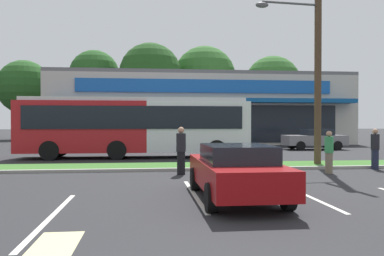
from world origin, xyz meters
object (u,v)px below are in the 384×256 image
(pedestrian_by_pole, at_px, (375,149))
(utility_pole, at_px, (315,46))
(city_bus, at_px, (136,125))
(car_2, at_px, (236,170))
(pedestrian_mid, at_px, (181,151))
(car_0, at_px, (315,139))
(car_1, at_px, (168,140))
(pedestrian_near_bench, at_px, (329,152))

(pedestrian_by_pole, bearing_deg, utility_pole, -116.49)
(city_bus, xyz_separation_m, car_2, (2.79, -12.34, -1.04))
(utility_pole, xyz_separation_m, pedestrian_mid, (-6.04, -2.11, -4.35))
(utility_pole, height_order, car_0, utility_pole)
(car_1, bearing_deg, car_0, 0.85)
(city_bus, relative_size, pedestrian_mid, 7.01)
(car_2, bearing_deg, city_bus, 12.77)
(car_2, height_order, pedestrian_mid, pedestrian_mid)
(car_0, xyz_separation_m, pedestrian_mid, (-10.66, -12.77, 0.13))
(car_0, height_order, pedestrian_near_bench, pedestrian_near_bench)
(car_0, bearing_deg, car_2, 61.22)
(pedestrian_mid, bearing_deg, car_1, -98.06)
(pedestrian_by_pole, xyz_separation_m, pedestrian_mid, (-8.04, -0.77, 0.04))
(city_bus, height_order, car_0, city_bus)
(utility_pole, distance_m, car_1, 12.82)
(utility_pole, distance_m, car_0, 12.46)
(utility_pole, height_order, pedestrian_by_pole, utility_pole)
(utility_pole, bearing_deg, car_2, -125.90)
(city_bus, bearing_deg, pedestrian_near_bench, -45.65)
(pedestrian_near_bench, xyz_separation_m, pedestrian_by_pole, (2.47, 1.05, 0.03))
(car_1, bearing_deg, pedestrian_mid, -91.00)
(car_0, relative_size, car_1, 1.00)
(car_0, height_order, car_2, car_0)
(city_bus, distance_m, car_1, 5.70)
(pedestrian_by_pole, relative_size, pedestrian_mid, 0.95)
(car_2, bearing_deg, car_0, -28.78)
(car_1, bearing_deg, car_2, -87.65)
(car_1, distance_m, pedestrian_by_pole, 14.20)
(city_bus, relative_size, pedestrian_by_pole, 7.38)
(car_0, relative_size, pedestrian_by_pole, 2.59)
(car_0, height_order, pedestrian_mid, pedestrian_mid)
(car_2, xyz_separation_m, pedestrian_near_bench, (4.63, 4.65, 0.08))
(city_bus, distance_m, car_2, 12.69)
(pedestrian_mid, bearing_deg, city_bus, -83.00)
(car_0, relative_size, pedestrian_near_bench, 2.69)
(car_2, relative_size, pedestrian_near_bench, 2.90)
(car_1, bearing_deg, utility_pole, -61.03)
(car_0, distance_m, pedestrian_near_bench, 14.01)
(pedestrian_mid, bearing_deg, car_2, 93.73)
(city_bus, xyz_separation_m, pedestrian_near_bench, (7.42, -7.69, -0.96))
(utility_pole, relative_size, pedestrian_by_pole, 5.86)
(car_1, xyz_separation_m, pedestrian_mid, (-0.22, -12.62, 0.15))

